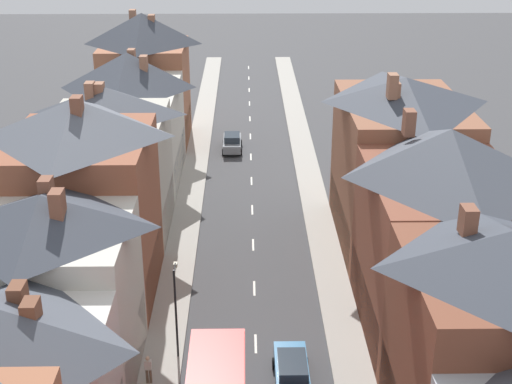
{
  "coord_description": "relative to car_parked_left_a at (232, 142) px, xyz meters",
  "views": [
    {
      "loc": [
        -0.51,
        -15.41,
        23.76
      ],
      "look_at": [
        0.3,
        36.07,
        1.51
      ],
      "focal_mm": 50.0,
      "sensor_mm": 36.0,
      "label": 1
    }
  ],
  "objects": [
    {
      "name": "pedestrian_mid_left",
      "position": [
        -3.75,
        -35.29,
        0.18
      ],
      "size": [
        0.36,
        0.22,
        1.61
      ],
      "color": "brown",
      "rests_on": "pavement_left"
    },
    {
      "name": "terrace_row_left",
      "position": [
        -8.38,
        -27.58,
        4.94
      ],
      "size": [
        8.0,
        69.7,
        13.09
      ],
      "color": "brown",
      "rests_on": "ground"
    },
    {
      "name": "pavement_left",
      "position": [
        -3.3,
        -11.81,
        -0.78
      ],
      "size": [
        2.2,
        104.0,
        0.14
      ],
      "primitive_type": "cube",
      "color": "#A8A399",
      "rests_on": "ground"
    },
    {
      "name": "pavement_right",
      "position": [
        6.9,
        -11.81,
        -0.78
      ],
      "size": [
        2.2,
        104.0,
        0.14
      ],
      "primitive_type": "cube",
      "color": "#A8A399",
      "rests_on": "ground"
    },
    {
      "name": "car_parked_left_a",
      "position": [
        0.0,
        0.0,
        0.0
      ],
      "size": [
        1.9,
        4.22,
        1.69
      ],
      "color": "gray",
      "rests_on": "ground"
    },
    {
      "name": "centre_line_dashes",
      "position": [
        1.8,
        -13.81,
        -0.85
      ],
      "size": [
        0.14,
        97.8,
        0.01
      ],
      "color": "silver",
      "rests_on": "ground"
    },
    {
      "name": "car_parked_right_a",
      "position": [
        3.6,
        -35.51,
        0.01
      ],
      "size": [
        1.9,
        4.6,
        1.7
      ],
      "color": "#236093",
      "rests_on": "ground"
    },
    {
      "name": "street_lamp",
      "position": [
        -2.45,
        -32.92,
        2.39
      ],
      "size": [
        0.2,
        1.12,
        5.5
      ],
      "color": "black",
      "rests_on": "ground"
    },
    {
      "name": "terrace_row_right",
      "position": [
        11.98,
        -37.69,
        4.84
      ],
      "size": [
        8.0,
        50.52,
        12.77
      ],
      "color": "brown",
      "rests_on": "ground"
    }
  ]
}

